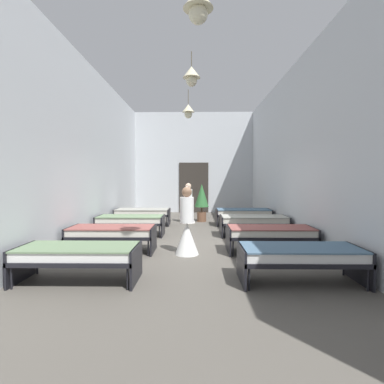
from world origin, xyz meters
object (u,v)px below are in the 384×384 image
object	(u,v)px
bed_right_row_2	(254,221)
bed_left_row_3	(143,213)
bed_left_row_1	(112,232)
nurse_mid_aisle	(187,230)
potted_plant	(202,199)
bed_left_row_2	(131,220)
bed_right_row_3	(243,213)
bed_right_row_0	(300,255)
bed_right_row_1	(270,233)
bed_left_row_0	(79,254)
nurse_near_aisle	(188,209)

from	to	relation	value
bed_right_row_2	bed_left_row_3	distance (m)	4.02
bed_left_row_1	nurse_mid_aisle	bearing A→B (deg)	-6.31
bed_left_row_1	nurse_mid_aisle	xyz separation A→B (m)	(1.69, -0.19, 0.09)
nurse_mid_aisle	potted_plant	distance (m)	4.91
bed_left_row_2	potted_plant	xyz separation A→B (m)	(2.10, 2.79, 0.44)
bed_right_row_2	bed_right_row_3	bearing A→B (deg)	90.00
bed_left_row_3	bed_right_row_3	xyz separation A→B (m)	(3.54, 0.00, 0.00)
potted_plant	bed_left_row_2	bearing A→B (deg)	-126.90
bed_right_row_0	bed_right_row_1	xyz separation A→B (m)	(0.00, 1.90, 0.00)
bed_left_row_0	nurse_mid_aisle	world-z (taller)	nurse_mid_aisle
bed_left_row_2	bed_right_row_2	size ratio (longest dim) A/B	1.00
nurse_near_aisle	bed_right_row_2	bearing A→B (deg)	148.31
bed_right_row_1	nurse_near_aisle	xyz separation A→B (m)	(-1.95, 4.36, 0.09)
nurse_mid_aisle	nurse_near_aisle	bearing A→B (deg)	-116.87
bed_right_row_0	bed_left_row_2	world-z (taller)	same
bed_right_row_0	bed_right_row_1	bearing A→B (deg)	90.00
bed_left_row_0	nurse_near_aisle	bearing A→B (deg)	75.71
bed_right_row_2	potted_plant	distance (m)	3.17
bed_left_row_0	bed_left_row_1	xyz separation A→B (m)	(0.00, 1.90, 0.00)
bed_left_row_3	bed_right_row_3	bearing A→B (deg)	0.00
nurse_near_aisle	nurse_mid_aisle	bearing A→B (deg)	111.10
bed_right_row_2	bed_right_row_0	bearing A→B (deg)	-90.00
bed_right_row_1	bed_right_row_2	size ratio (longest dim) A/B	1.00
bed_right_row_1	nurse_mid_aisle	xyz separation A→B (m)	(-1.85, -0.19, 0.09)
bed_right_row_0	bed_left_row_2	bearing A→B (deg)	132.96
nurse_near_aisle	bed_left_row_1	bearing A→B (deg)	89.85
bed_right_row_1	potted_plant	xyz separation A→B (m)	(-1.44, 4.69, 0.44)
bed_right_row_0	bed_left_row_1	size ratio (longest dim) A/B	1.00
bed_left_row_1	bed_right_row_3	size ratio (longest dim) A/B	1.00
potted_plant	bed_left_row_0	bearing A→B (deg)	-107.65
bed_right_row_0	bed_left_row_2	distance (m)	5.19
bed_left_row_1	bed_right_row_1	xyz separation A→B (m)	(3.54, 0.00, 0.00)
bed_left_row_1	bed_left_row_0	bearing A→B (deg)	-90.00
bed_left_row_0	bed_left_row_2	xyz separation A→B (m)	(0.00, 3.80, 0.00)
bed_left_row_3	bed_right_row_3	size ratio (longest dim) A/B	1.00
bed_right_row_3	bed_left_row_1	bearing A→B (deg)	-132.96
bed_left_row_0	bed_right_row_2	size ratio (longest dim) A/B	1.00
nurse_near_aisle	bed_left_row_0	bearing A→B (deg)	95.65
bed_right_row_0	bed_left_row_3	distance (m)	6.71
bed_left_row_2	potted_plant	size ratio (longest dim) A/B	1.32
bed_right_row_0	bed_left_row_1	world-z (taller)	same
bed_right_row_2	bed_right_row_3	size ratio (longest dim) A/B	1.00
bed_left_row_0	bed_right_row_1	size ratio (longest dim) A/B	1.00
bed_right_row_2	potted_plant	bearing A→B (deg)	117.27
bed_left_row_0	bed_left_row_3	world-z (taller)	same
bed_left_row_2	bed_right_row_3	xyz separation A→B (m)	(3.54, 1.90, 0.00)
bed_left_row_0	bed_right_row_1	distance (m)	4.02
bed_left_row_1	bed_left_row_2	size ratio (longest dim) A/B	1.00
bed_left_row_2	bed_left_row_3	bearing A→B (deg)	90.00
bed_right_row_1	nurse_mid_aisle	bearing A→B (deg)	-174.26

